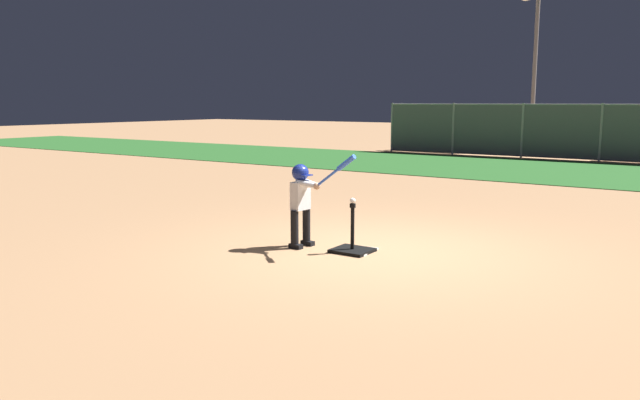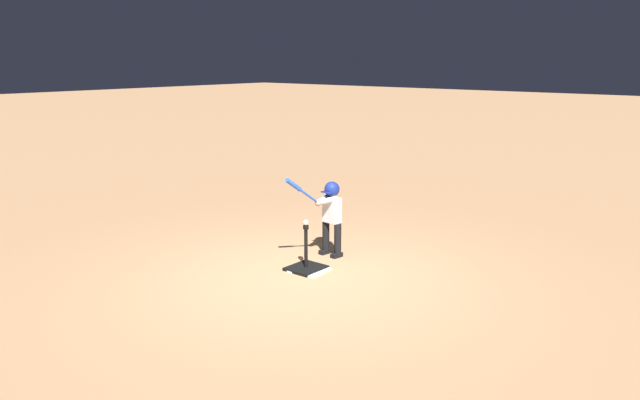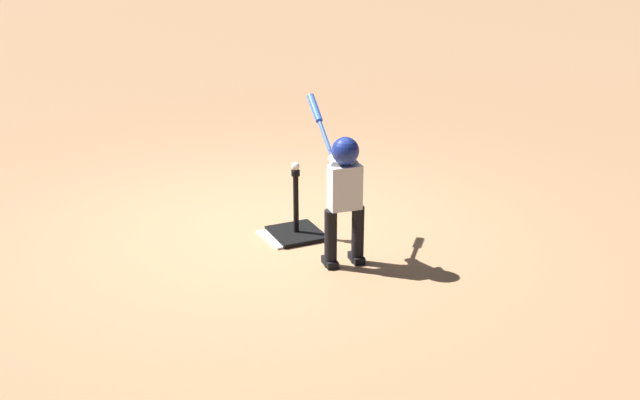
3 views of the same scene
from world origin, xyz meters
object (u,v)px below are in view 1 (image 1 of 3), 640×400
Objects in this scene: baseball at (353,201)px; bleachers_center at (439,139)px; batting_tee at (352,246)px; batter_child at (303,195)px.

bleachers_center reaches higher than baseball.
baseball is at bearing -70.47° from bleachers_center.
baseball is (0.00, 0.00, 0.59)m from batting_tee.
batting_tee is 0.93m from batter_child.
batting_tee is 0.19× the size of bleachers_center.
batting_tee is at bearing -70.47° from bleachers_center.
baseball is (0.68, 0.13, -0.04)m from batter_child.
batting_tee is 8.40× the size of baseball.
baseball is 0.02× the size of bleachers_center.
batting_tee is at bearing 10.80° from batter_child.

